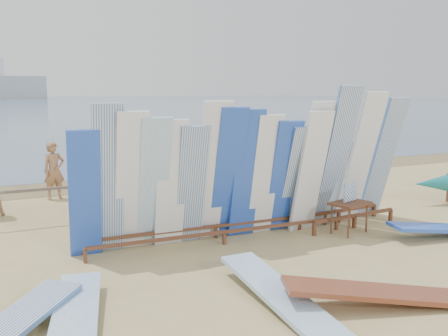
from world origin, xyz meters
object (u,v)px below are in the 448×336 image
vendor_table (349,217)px  beach_chair_right (197,189)px  beachgoer_10 (346,154)px  beachgoer_6 (207,159)px  beachgoer_9 (319,148)px  main_surfboard_rack (220,179)px  flat_board_c (380,306)px  beachgoer_1 (54,171)px  beach_chair_left (156,194)px  flat_board_b (280,304)px  flat_board_a (75,333)px  beachgoer_8 (237,161)px  beachgoer_7 (205,162)px  side_surfboard_rack (349,163)px  stroller (230,181)px

vendor_table → beach_chair_right: bearing=94.1°
beachgoer_10 → beachgoer_6: (-4.99, 0.35, 0.08)m
beachgoer_9 → main_surfboard_rack: bearing=29.9°
flat_board_c → beachgoer_1: (-3.43, 8.71, 0.78)m
main_surfboard_rack → beach_chair_left: 3.80m
flat_board_b → beach_chair_left: 6.55m
beach_chair_right → flat_board_a: bearing=-130.7°
beachgoer_10 → beachgoer_1: beachgoer_10 is taller
beachgoer_8 → beachgoer_7: bearing=-55.9°
side_surfboard_rack → flat_board_c: bearing=-127.3°
stroller → beachgoer_6: (-0.15, 1.35, 0.47)m
vendor_table → flat_board_b: bearing=-160.0°
beach_chair_left → beach_chair_right: beach_chair_right is taller
vendor_table → flat_board_b: vendor_table is taller
flat_board_a → beachgoer_6: 9.05m
beachgoer_10 → beachgoer_9: beachgoer_9 is taller
main_surfboard_rack → beachgoer_6: 5.36m
flat_board_c → flat_board_b: 1.37m
beach_chair_left → beachgoer_7: (1.78, 0.99, 0.61)m
main_surfboard_rack → beachgoer_6: bearing=72.4°
beach_chair_right → beachgoer_10: 5.93m
beach_chair_left → vendor_table: bearing=-66.8°
vendor_table → flat_board_b: 3.81m
beachgoer_9 → beachgoer_1: size_ratio=1.21×
stroller → beachgoer_9: bearing=35.0°
side_surfboard_rack → beachgoer_8: side_surfboard_rack is taller
stroller → beach_chair_right: bearing=-172.1°
flat_board_b → beachgoer_6: size_ratio=1.54×
beach_chair_right → beachgoer_10: size_ratio=0.53×
beachgoer_10 → beachgoer_9: 0.94m
beachgoer_10 → beachgoer_8: beachgoer_8 is taller
stroller → flat_board_c: bearing=-85.6°
beachgoer_10 → beachgoer_7: size_ratio=0.95×
flat_board_c → stroller: stroller is taller
flat_board_c → beachgoer_8: size_ratio=1.48×
beach_chair_right → vendor_table: bearing=-77.0°
beachgoer_1 → flat_board_a: bearing=-109.4°
stroller → beachgoer_1: beachgoer_1 is taller
flat_board_b → beachgoer_7: size_ratio=1.61×
vendor_table → beachgoer_8: 4.70m
side_surfboard_rack → beach_chair_left: bearing=125.4°
beachgoer_7 → beach_chair_left: bearing=145.4°
beach_chair_left → beachgoer_9: size_ratio=0.42×
flat_board_a → beachgoer_1: 7.77m
beachgoer_6 → beachgoer_9: 4.36m
main_surfboard_rack → beachgoer_6: (1.81, 5.04, -0.36)m
stroller → side_surfboard_rack: bearing=-61.7°
beachgoer_1 → main_surfboard_rack: bearing=-79.2°
flat_board_c → beachgoer_8: bearing=7.6°
beachgoer_9 → beachgoer_7: beachgoer_9 is taller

